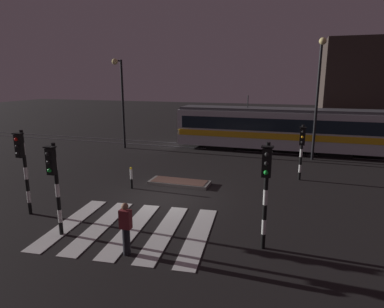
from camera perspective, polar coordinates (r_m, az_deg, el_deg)
name	(u,v)px	position (r m, az deg, el deg)	size (l,w,h in m)	color
ground_plane	(166,198)	(15.41, -4.54, -7.60)	(120.00, 120.00, 0.00)	black
rail_near	(219,149)	(25.65, 4.75, 0.79)	(80.00, 0.12, 0.03)	#59595E
rail_far	(223,146)	(27.02, 5.43, 1.40)	(80.00, 0.12, 0.03)	#59595E
crosswalk_zebra	(132,229)	(12.60, -10.37, -12.59)	(6.10, 5.14, 0.02)	silver
traffic_island	(179,182)	(17.30, -2.19, -4.93)	(3.17, 1.16, 0.18)	slate
traffic_light_corner_far_right	(302,144)	(18.38, 18.46, 1.57)	(0.36, 0.42, 3.01)	black
traffic_light_corner_near_right	(266,181)	(10.42, 12.68, -4.55)	(0.36, 0.42, 3.52)	black
traffic_light_kerb_mid_left	(54,176)	(12.06, -22.73, -3.54)	(0.36, 0.42, 3.31)	black
traffic_light_corner_near_left	(23,160)	(14.47, -27.25, -0.95)	(0.36, 0.42, 3.46)	black
street_lamp_trackside_left	(121,93)	(25.99, -12.23, 10.35)	(0.44, 1.21, 6.81)	black
street_lamp_trackside_right	(318,86)	(23.06, 21.01, 10.88)	(0.44, 1.21, 7.82)	black
tram	(277,128)	(25.49, 14.44, 4.30)	(15.03, 2.58, 4.15)	silver
pedestrian_waiting_at_kerb	(126,228)	(10.63, -11.37, -12.51)	(0.36, 0.24, 1.71)	black
bollard_island_edge	(131,178)	(16.76, -10.45, -4.06)	(0.12, 0.12, 1.11)	black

